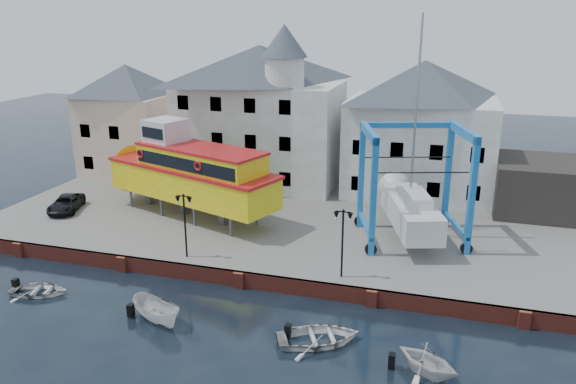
# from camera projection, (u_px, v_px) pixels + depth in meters

# --- Properties ---
(ground) EXTENTS (140.00, 140.00, 0.00)m
(ground) POSITION_uv_depth(u_px,v_px,m) (239.00, 287.00, 33.85)
(ground) COLOR black
(ground) RESTS_ON ground
(hardstanding) EXTENTS (44.00, 22.00, 1.00)m
(hardstanding) POSITION_uv_depth(u_px,v_px,m) (290.00, 219.00, 43.74)
(hardstanding) COLOR slate
(hardstanding) RESTS_ON ground
(quay_wall) EXTENTS (44.00, 0.47, 1.00)m
(quay_wall) POSITION_uv_depth(u_px,v_px,m) (240.00, 279.00, 33.79)
(quay_wall) COLOR maroon
(quay_wall) RESTS_ON ground
(building_pink) EXTENTS (8.00, 7.00, 10.30)m
(building_pink) POSITION_uv_depth(u_px,v_px,m) (130.00, 120.00, 53.30)
(building_pink) COLOR #C9AA92
(building_pink) RESTS_ON hardstanding
(building_white_main) EXTENTS (14.00, 8.30, 14.00)m
(building_white_main) POSITION_uv_depth(u_px,v_px,m) (261.00, 113.00, 49.74)
(building_white_main) COLOR #BABABA
(building_white_main) RESTS_ON hardstanding
(building_white_right) EXTENTS (12.00, 8.00, 11.20)m
(building_white_right) POSITION_uv_depth(u_px,v_px,m) (421.00, 129.00, 46.75)
(building_white_right) COLOR #BABABA
(building_white_right) RESTS_ON hardstanding
(shed_dark) EXTENTS (8.00, 7.00, 4.00)m
(shed_dark) POSITION_uv_depth(u_px,v_px,m) (548.00, 187.00, 43.31)
(shed_dark) COLOR #272523
(shed_dark) RESTS_ON hardstanding
(lamp_post_left) EXTENTS (1.12, 0.32, 4.20)m
(lamp_post_left) POSITION_uv_depth(u_px,v_px,m) (184.00, 210.00, 34.76)
(lamp_post_left) COLOR black
(lamp_post_left) RESTS_ON hardstanding
(lamp_post_right) EXTENTS (1.12, 0.32, 4.20)m
(lamp_post_right) POSITION_uv_depth(u_px,v_px,m) (343.00, 226.00, 32.05)
(lamp_post_right) COLOR black
(lamp_post_right) RESTS_ON hardstanding
(tour_boat) EXTENTS (16.86, 9.25, 7.19)m
(tour_boat) POSITION_uv_depth(u_px,v_px,m) (183.00, 171.00, 42.42)
(tour_boat) COLOR #59595E
(tour_boat) RESTS_ON hardstanding
(travel_lift) EXTENTS (8.23, 10.12, 14.84)m
(travel_lift) POSITION_uv_depth(u_px,v_px,m) (409.00, 201.00, 38.57)
(travel_lift) COLOR #0F57A0
(travel_lift) RESTS_ON hardstanding
(van) EXTENTS (3.19, 4.63, 1.17)m
(van) POSITION_uv_depth(u_px,v_px,m) (66.00, 203.00, 43.88)
(van) COLOR black
(van) RESTS_ON hardstanding
(motorboat_a) EXTENTS (3.87, 2.80, 1.40)m
(motorboat_a) POSITION_uv_depth(u_px,v_px,m) (158.00, 321.00, 30.13)
(motorboat_a) COLOR silver
(motorboat_a) RESTS_ON ground
(motorboat_b) EXTENTS (5.12, 4.57, 0.87)m
(motorboat_b) POSITION_uv_depth(u_px,v_px,m) (318.00, 342.00, 28.17)
(motorboat_b) COLOR silver
(motorboat_b) RESTS_ON ground
(motorboat_c) EXTENTS (4.00, 3.84, 1.63)m
(motorboat_c) POSITION_uv_depth(u_px,v_px,m) (426.00, 374.00, 25.73)
(motorboat_c) COLOR silver
(motorboat_c) RESTS_ON ground
(motorboat_d) EXTENTS (3.82, 3.10, 0.70)m
(motorboat_d) POSITION_uv_depth(u_px,v_px,m) (39.00, 294.00, 33.06)
(motorboat_d) COLOR silver
(motorboat_d) RESTS_ON ground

